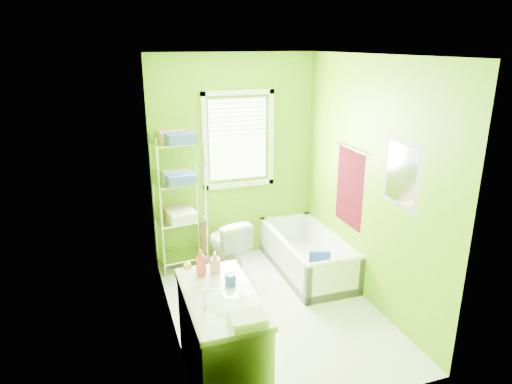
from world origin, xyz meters
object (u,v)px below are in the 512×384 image
object	(u,v)px
toilet	(227,244)
wire_shelf_unit	(180,187)
vanity	(222,336)
bathtub	(308,260)

from	to	relation	value
toilet	wire_shelf_unit	distance (m)	0.90
toilet	vanity	world-z (taller)	vanity
vanity	wire_shelf_unit	size ratio (longest dim) A/B	0.63
wire_shelf_unit	toilet	bearing A→B (deg)	-27.14
vanity	toilet	bearing A→B (deg)	73.84
bathtub	toilet	size ratio (longest dim) A/B	2.19
bathtub	vanity	distance (m)	2.15
toilet	wire_shelf_unit	size ratio (longest dim) A/B	0.40
wire_shelf_unit	bathtub	bearing A→B (deg)	-23.08
vanity	wire_shelf_unit	bearing A→B (deg)	88.57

